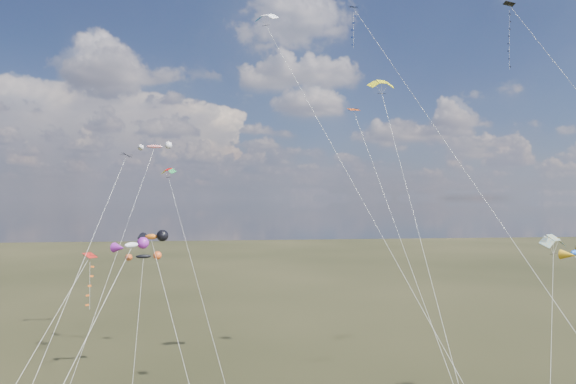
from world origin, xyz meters
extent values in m
cube|color=black|center=(23.34, 22.25, 38.35)|extent=(1.20, 1.23, 0.31)
cube|color=#111C4A|center=(7.57, 24.37, 38.07)|extent=(1.13, 1.12, 0.29)
cylinder|color=silver|center=(12.93, 8.81, 19.03)|extent=(10.75, 31.13, 38.08)
cube|color=black|center=(-14.33, 20.99, 22.37)|extent=(0.85, 0.91, 0.36)
cylinder|color=silver|center=(-17.03, 13.18, 11.18)|extent=(5.44, 15.64, 22.38)
cube|color=#AB1810|center=(-16.20, 15.94, 13.90)|extent=(1.15, 1.17, 0.39)
cylinder|color=silver|center=(-19.12, 10.93, 6.95)|extent=(5.88, 10.03, 13.92)
cube|color=#C64209|center=(5.38, 15.93, 26.03)|extent=(1.02, 0.98, 0.32)
cylinder|color=silver|center=(8.16, 9.53, 13.01)|extent=(5.60, 12.82, 26.04)
cylinder|color=silver|center=(9.57, 11.19, 15.26)|extent=(2.13, 26.89, 30.54)
cylinder|color=silver|center=(5.32, 11.96, 18.31)|extent=(13.62, 23.74, 36.64)
cylinder|color=silver|center=(19.48, 10.15, 7.52)|extent=(6.58, 8.84, 15.04)
cylinder|color=silver|center=(-8.53, 27.57, 10.95)|extent=(7.23, 16.08, 21.91)
ellipsoid|color=black|center=(-14.01, 29.04, 12.31)|extent=(3.33, 1.61, 0.92)
cylinder|color=silver|center=(-13.93, 24.95, 6.15)|extent=(0.19, 8.19, 12.32)
ellipsoid|color=orange|center=(-11.76, 18.41, 15.16)|extent=(2.46, 1.72, 1.17)
cylinder|color=silver|center=(-9.16, 14.11, 7.58)|extent=(5.23, 8.64, 15.17)
ellipsoid|color=silver|center=(-11.61, 7.93, 15.39)|extent=(2.06, 2.24, 0.85)
ellipsoid|color=red|center=(-14.70, 42.61, 25.29)|extent=(4.07, 1.25, 1.14)
cylinder|color=silver|center=(-17.18, 31.50, 12.65)|extent=(4.98, 22.25, 25.31)
ellipsoid|color=blue|center=(18.03, 5.44, 14.76)|extent=(2.26, 1.82, 0.91)
camera|label=1|loc=(-5.64, -26.65, 18.44)|focal=32.00mm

